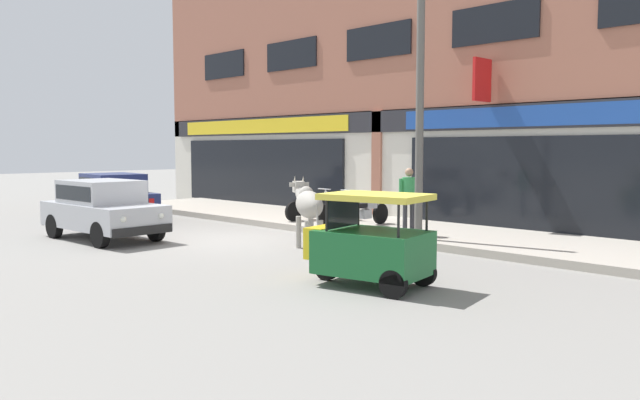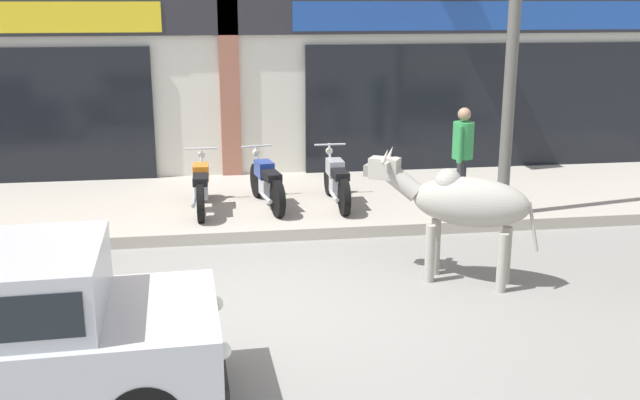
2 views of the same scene
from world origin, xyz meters
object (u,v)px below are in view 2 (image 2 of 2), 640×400
at_px(pedestrian, 463,148).
at_px(utility_pole, 514,27).
at_px(motorcycle_2, 336,181).
at_px(cow, 462,202).
at_px(motorcycle_1, 267,183).
at_px(motorcycle_0, 201,186).

distance_m(pedestrian, utility_pole, 1.93).
relative_size(motorcycle_2, pedestrian, 1.13).
distance_m(cow, motorcycle_1, 3.82).
xyz_separation_m(motorcycle_0, motorcycle_2, (2.13, 0.03, 0.00)).
bearing_deg(utility_pole, pedestrian, 146.77).
bearing_deg(motorcycle_0, motorcycle_1, 4.53).
height_order(motorcycle_0, motorcycle_1, same).
relative_size(motorcycle_0, utility_pole, 0.32).
bearing_deg(motorcycle_1, pedestrian, -12.35).
height_order(pedestrian, utility_pole, utility_pole).
height_order(motorcycle_2, utility_pole, utility_pole).
relative_size(cow, utility_pole, 0.34).
bearing_deg(motorcycle_2, pedestrian, -17.83).
xyz_separation_m(cow, utility_pole, (1.40, 2.15, 1.97)).
relative_size(cow, motorcycle_1, 1.07).
xyz_separation_m(cow, pedestrian, (0.86, 2.51, 0.15)).
bearing_deg(pedestrian, utility_pole, -33.23).
bearing_deg(cow, motorcycle_0, 135.45).
height_order(motorcycle_1, pedestrian, pedestrian).
relative_size(motorcycle_2, utility_pole, 0.32).
height_order(cow, motorcycle_2, cow).
bearing_deg(motorcycle_0, utility_pole, -11.54).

